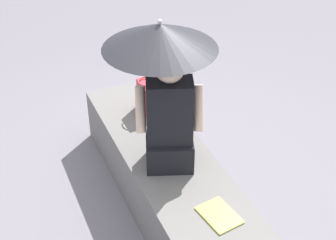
{
  "coord_description": "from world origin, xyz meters",
  "views": [
    {
      "loc": [
        2.73,
        -1.18,
        2.83
      ],
      "look_at": [
        0.06,
        -0.01,
        0.83
      ],
      "focal_mm": 53.19,
      "sensor_mm": 36.0,
      "label": 1
    }
  ],
  "objects_px": {
    "person_seated": "(170,120)",
    "magazine": "(219,215)",
    "parasol": "(160,36)",
    "handbag_black": "(148,96)"
  },
  "relations": [
    {
      "from": "parasol",
      "to": "handbag_black",
      "type": "height_order",
      "value": "parasol"
    },
    {
      "from": "magazine",
      "to": "parasol",
      "type": "bearing_deg",
      "value": -179.94
    },
    {
      "from": "person_seated",
      "to": "parasol",
      "type": "bearing_deg",
      "value": -164.69
    },
    {
      "from": "magazine",
      "to": "handbag_black",
      "type": "bearing_deg",
      "value": 170.03
    },
    {
      "from": "handbag_black",
      "to": "magazine",
      "type": "bearing_deg",
      "value": -1.53
    },
    {
      "from": "parasol",
      "to": "handbag_black",
      "type": "relative_size",
      "value": 3.79
    },
    {
      "from": "person_seated",
      "to": "magazine",
      "type": "xyz_separation_m",
      "value": [
        0.62,
        0.08,
        -0.38
      ]
    },
    {
      "from": "parasol",
      "to": "handbag_black",
      "type": "bearing_deg",
      "value": 167.23
    },
    {
      "from": "parasol",
      "to": "handbag_black",
      "type": "distance_m",
      "value": 1.07
    },
    {
      "from": "parasol",
      "to": "magazine",
      "type": "distance_m",
      "value": 1.22
    }
  ]
}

